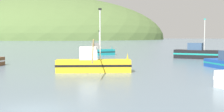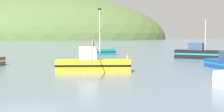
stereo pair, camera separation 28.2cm
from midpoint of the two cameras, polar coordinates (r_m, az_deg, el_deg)
ground_plane at (r=17.36m, az=-14.61°, el=-9.76°), size 600.00×600.00×0.00m
hill_far_right at (r=287.89m, az=-12.05°, el=3.15°), size 216.45×173.16×75.86m
fishing_boat_teal at (r=60.72m, az=-2.38°, el=0.85°), size 6.47×5.53×4.86m
fishing_boat_black at (r=53.48m, az=17.11°, el=0.44°), size 10.63×4.10×6.75m
fishing_boat_yellow at (r=33.26m, az=-3.40°, el=-1.45°), size 8.30×13.81×6.92m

